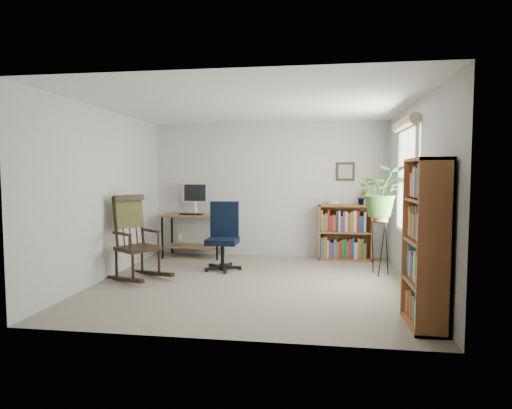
% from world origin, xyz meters
% --- Properties ---
extents(floor, '(4.20, 4.00, 0.00)m').
position_xyz_m(floor, '(0.00, 0.00, 0.00)').
color(floor, gray).
rests_on(floor, ground).
extents(ceiling, '(4.20, 4.00, 0.00)m').
position_xyz_m(ceiling, '(0.00, 0.00, 2.40)').
color(ceiling, silver).
rests_on(ceiling, ground).
extents(wall_back, '(4.20, 0.00, 2.40)m').
position_xyz_m(wall_back, '(0.00, 2.00, 1.20)').
color(wall_back, beige).
rests_on(wall_back, ground).
extents(wall_front, '(4.20, 0.00, 2.40)m').
position_xyz_m(wall_front, '(0.00, -2.00, 1.20)').
color(wall_front, beige).
rests_on(wall_front, ground).
extents(wall_left, '(0.00, 4.00, 2.40)m').
position_xyz_m(wall_left, '(-2.10, 0.00, 1.20)').
color(wall_left, beige).
rests_on(wall_left, ground).
extents(wall_right, '(0.00, 4.00, 2.40)m').
position_xyz_m(wall_right, '(2.10, 0.00, 1.20)').
color(wall_right, beige).
rests_on(wall_right, ground).
extents(window, '(0.12, 1.20, 1.50)m').
position_xyz_m(window, '(2.06, 0.30, 1.40)').
color(window, white).
rests_on(window, wall_right).
extents(desk, '(1.07, 0.59, 0.77)m').
position_xyz_m(desk, '(-1.32, 1.70, 0.38)').
color(desk, brown).
rests_on(desk, floor).
extents(monitor, '(0.46, 0.16, 0.56)m').
position_xyz_m(monitor, '(-1.32, 1.84, 1.05)').
color(monitor, silver).
rests_on(monitor, desk).
extents(keyboard, '(0.40, 0.15, 0.02)m').
position_xyz_m(keyboard, '(-1.32, 1.58, 0.78)').
color(keyboard, black).
rests_on(keyboard, desk).
extents(office_chair, '(0.62, 0.62, 1.07)m').
position_xyz_m(office_chair, '(-0.57, 0.74, 0.54)').
color(office_chair, black).
rests_on(office_chair, floor).
extents(rocking_chair, '(1.21, 1.11, 1.21)m').
position_xyz_m(rocking_chair, '(-1.64, 0.01, 0.60)').
color(rocking_chair, black).
rests_on(rocking_chair, floor).
extents(low_bookshelf, '(0.91, 0.30, 0.96)m').
position_xyz_m(low_bookshelf, '(1.35, 1.82, 0.48)').
color(low_bookshelf, '#995B32').
rests_on(low_bookshelf, floor).
extents(tall_bookshelf, '(0.31, 0.72, 1.64)m').
position_xyz_m(tall_bookshelf, '(1.92, -1.37, 0.82)').
color(tall_bookshelf, '#995B32').
rests_on(tall_bookshelf, floor).
extents(plant_stand, '(0.26, 0.26, 0.93)m').
position_xyz_m(plant_stand, '(1.80, 0.76, 0.46)').
color(plant_stand, black).
rests_on(plant_stand, floor).
extents(spider_plant, '(1.69, 1.88, 1.46)m').
position_xyz_m(spider_plant, '(1.80, 0.76, 1.59)').
color(spider_plant, '#366824').
rests_on(spider_plant, plant_stand).
extents(potted_plant_small, '(0.13, 0.24, 0.11)m').
position_xyz_m(potted_plant_small, '(1.63, 1.83, 1.01)').
color(potted_plant_small, '#366824').
rests_on(potted_plant_small, low_bookshelf).
extents(framed_picture, '(0.32, 0.04, 0.32)m').
position_xyz_m(framed_picture, '(1.35, 1.97, 1.53)').
color(framed_picture, black).
rests_on(framed_picture, wall_back).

